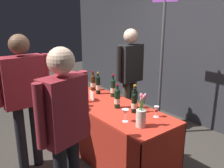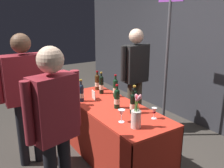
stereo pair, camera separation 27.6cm
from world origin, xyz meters
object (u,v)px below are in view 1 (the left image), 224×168
Objects in this scene: wine_glass_near_vendor at (125,113)px; flower_vase at (141,115)px; vendor_presenter at (130,71)px; booth_signpost at (162,53)px; display_bottle_0 at (80,93)px; wine_glass_mid at (156,110)px; featured_wine_bottle at (117,98)px; taster_foreground_right at (65,124)px; tasting_table at (112,122)px.

wine_glass_near_vendor is 0.20m from flower_vase.
booth_signpost is at bearing 117.31° from vendor_presenter.
wine_glass_mid is at bearing 24.94° from display_bottle_0.
taster_foreground_right reaches higher than featured_wine_bottle.
wine_glass_mid is at bearing 19.41° from featured_wine_bottle.
wine_glass_mid is 1.17m from taster_foreground_right.
wine_glass_near_vendor is (0.83, 0.08, -0.02)m from display_bottle_0.
booth_signpost is (-0.63, 1.97, 0.33)m from taster_foreground_right.
tasting_table is 5.76× the size of display_bottle_0.
tasting_table is at bearing 16.84° from taster_foreground_right.
display_bottle_0 reaches higher than wine_glass_mid.
taster_foreground_right is (0.48, -0.98, 0.11)m from featured_wine_bottle.
tasting_table is 5.71× the size of featured_wine_bottle.
wine_glass_near_vendor is 0.09× the size of taster_foreground_right.
taster_foreground_right is at bearing -59.78° from tasting_table.
vendor_presenter is at bearing -152.41° from booth_signpost.
tasting_table is 0.58m from display_bottle_0.
vendor_presenter is (-1.16, 0.89, 0.13)m from flower_vase.
flower_vase reaches higher than wine_glass_near_vendor.
featured_wine_bottle is 2.12× the size of wine_glass_near_vendor.
booth_signpost reaches higher than vendor_presenter.
tasting_table is 1.07× the size of vendor_presenter.
featured_wine_bottle is at bearing -81.11° from booth_signpost.
flower_vase is 0.86m from taster_foreground_right.
flower_vase is (0.56, -0.14, -0.01)m from featured_wine_bottle.
vendor_presenter reaches higher than display_bottle_0.
taster_foreground_right reaches higher than display_bottle_0.
featured_wine_bottle is 1.01× the size of display_bottle_0.
vendor_presenter is 2.04m from taster_foreground_right.
featured_wine_bottle is 0.97m from vendor_presenter.
vendor_presenter reaches higher than wine_glass_near_vendor.
tasting_table is at bearing -85.67° from booth_signpost.
flower_vase is 0.22× the size of vendor_presenter.
booth_signpost is (-0.65, 0.81, 0.49)m from wine_glass_mid.
taster_foreground_right is at bearing -37.12° from display_bottle_0.
wine_glass_mid is 0.08× the size of taster_foreground_right.
tasting_table is 1.20m from taster_foreground_right.
taster_foreground_right is (-0.02, -1.16, 0.16)m from wine_glass_mid.
featured_wine_bottle is at bearing 30.42° from display_bottle_0.
wine_glass_mid is at bearing -14.19° from taster_foreground_right.
booth_signpost reaches higher than wine_glass_near_vendor.
featured_wine_bottle is at bearing 12.72° from taster_foreground_right.
flower_vase reaches higher than featured_wine_bottle.
tasting_table is at bearing 159.64° from wine_glass_near_vendor.
vendor_presenter is (-0.14, 1.02, 0.13)m from display_bottle_0.
vendor_presenter is (-0.52, 0.78, 0.48)m from tasting_table.
display_bottle_0 is at bearing 7.35° from vendor_presenter.
tasting_table is at bearing 169.86° from flower_vase.
featured_wine_bottle is 0.14× the size of booth_signpost.
taster_foreground_right reaches higher than flower_vase.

